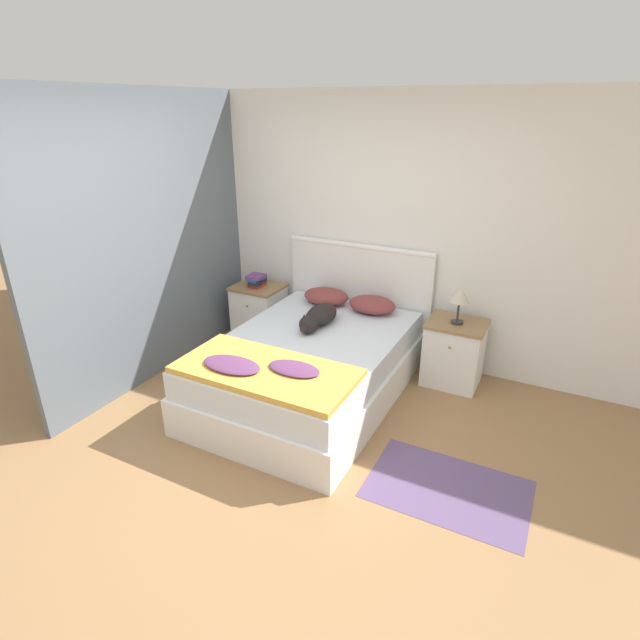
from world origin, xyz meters
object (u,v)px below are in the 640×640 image
(nightstand_left, at_px, (259,312))
(nightstand_right, at_px, (454,353))
(pillow_left, at_px, (326,296))
(table_lamp, at_px, (460,297))
(bed, at_px, (309,368))
(pillow_right, at_px, (372,305))
(book_stack, at_px, (257,280))
(dog, at_px, (319,317))

(nightstand_left, distance_m, nightstand_right, 2.14)
(pillow_left, height_order, table_lamp, table_lamp)
(bed, bearing_deg, table_lamp, 36.92)
(bed, height_order, pillow_left, pillow_left)
(nightstand_left, relative_size, table_lamp, 1.82)
(nightstand_left, relative_size, pillow_right, 1.32)
(nightstand_left, xyz_separation_m, nightstand_right, (2.14, 0.00, 0.00))
(nightstand_right, xyz_separation_m, pillow_right, (-0.82, 0.00, 0.33))
(bed, height_order, book_stack, book_stack)
(nightstand_right, distance_m, book_stack, 2.17)
(bed, bearing_deg, nightstand_right, 37.64)
(table_lamp, bearing_deg, nightstand_left, 179.43)
(dog, bearing_deg, book_stack, 153.59)
(nightstand_right, relative_size, table_lamp, 1.82)
(nightstand_left, height_order, table_lamp, table_lamp)
(pillow_left, distance_m, table_lamp, 1.34)
(bed, height_order, pillow_right, pillow_right)
(bed, relative_size, nightstand_right, 3.43)
(nightstand_right, distance_m, pillow_right, 0.88)
(nightstand_right, bearing_deg, pillow_right, 179.86)
(bed, distance_m, nightstand_left, 1.35)
(pillow_right, distance_m, book_stack, 1.32)
(bed, height_order, table_lamp, table_lamp)
(bed, relative_size, dog, 3.29)
(nightstand_left, relative_size, pillow_left, 1.32)
(dog, height_order, table_lamp, table_lamp)
(nightstand_right, xyz_separation_m, table_lamp, (-0.00, -0.02, 0.56))
(pillow_left, bearing_deg, book_stack, -178.77)
(bed, bearing_deg, book_stack, 142.92)
(nightstand_left, height_order, nightstand_right, same)
(pillow_right, xyz_separation_m, book_stack, (-1.32, -0.02, 0.04))
(nightstand_left, height_order, pillow_left, pillow_left)
(nightstand_right, height_order, pillow_left, pillow_left)
(nightstand_left, bearing_deg, pillow_right, 0.09)
(pillow_left, bearing_deg, pillow_right, 0.00)
(nightstand_left, bearing_deg, book_stack, -94.59)
(nightstand_left, xyz_separation_m, pillow_left, (0.82, 0.00, 0.33))
(book_stack, distance_m, table_lamp, 2.15)
(nightstand_left, distance_m, dog, 1.18)
(nightstand_right, xyz_separation_m, dog, (-1.13, -0.51, 0.33))
(book_stack, bearing_deg, pillow_left, 1.23)
(dog, relative_size, book_stack, 2.81)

